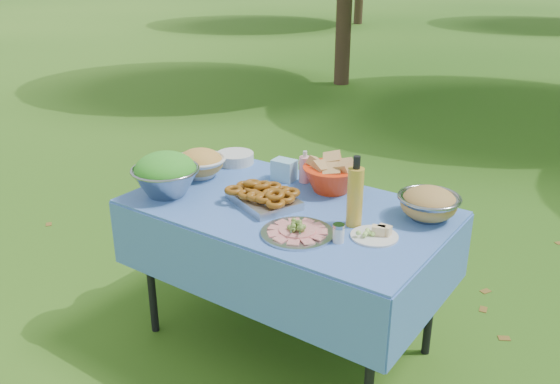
{
  "coord_description": "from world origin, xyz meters",
  "views": [
    {
      "loc": [
        1.41,
        -2.08,
        1.88
      ],
      "look_at": [
        -0.04,
        0.0,
        0.82
      ],
      "focal_mm": 38.0,
      "sensor_mm": 36.0,
      "label": 1
    }
  ],
  "objects_px": {
    "salad_bowl": "(165,174)",
    "bread_bowl": "(332,173)",
    "charcuterie_platter": "(297,227)",
    "picnic_table": "(287,277)",
    "plate_stack": "(235,158)",
    "oil_bottle": "(355,191)",
    "pasta_bowl_steel": "(429,203)"
  },
  "relations": [
    {
      "from": "pasta_bowl_steel",
      "to": "picnic_table",
      "type": "bearing_deg",
      "value": -157.09
    },
    {
      "from": "salad_bowl",
      "to": "plate_stack",
      "type": "xyz_separation_m",
      "value": [
        -0.01,
        0.54,
        -0.08
      ]
    },
    {
      "from": "salad_bowl",
      "to": "oil_bottle",
      "type": "distance_m",
      "value": 0.93
    },
    {
      "from": "picnic_table",
      "to": "charcuterie_platter",
      "type": "height_order",
      "value": "charcuterie_platter"
    },
    {
      "from": "salad_bowl",
      "to": "bread_bowl",
      "type": "xyz_separation_m",
      "value": [
        0.63,
        0.5,
        -0.01
      ]
    },
    {
      "from": "picnic_table",
      "to": "plate_stack",
      "type": "distance_m",
      "value": 0.77
    },
    {
      "from": "bread_bowl",
      "to": "pasta_bowl_steel",
      "type": "distance_m",
      "value": 0.51
    },
    {
      "from": "bread_bowl",
      "to": "oil_bottle",
      "type": "bearing_deg",
      "value": -45.25
    },
    {
      "from": "plate_stack",
      "to": "bread_bowl",
      "type": "relative_size",
      "value": 0.73
    },
    {
      "from": "bread_bowl",
      "to": "oil_bottle",
      "type": "height_order",
      "value": "oil_bottle"
    },
    {
      "from": "bread_bowl",
      "to": "oil_bottle",
      "type": "xyz_separation_m",
      "value": [
        0.28,
        -0.28,
        0.06
      ]
    },
    {
      "from": "plate_stack",
      "to": "picnic_table",
      "type": "bearing_deg",
      "value": -29.16
    },
    {
      "from": "charcuterie_platter",
      "to": "oil_bottle",
      "type": "distance_m",
      "value": 0.29
    },
    {
      "from": "charcuterie_platter",
      "to": "oil_bottle",
      "type": "bearing_deg",
      "value": 55.09
    },
    {
      "from": "salad_bowl",
      "to": "charcuterie_platter",
      "type": "height_order",
      "value": "salad_bowl"
    },
    {
      "from": "salad_bowl",
      "to": "bread_bowl",
      "type": "relative_size",
      "value": 1.14
    },
    {
      "from": "plate_stack",
      "to": "charcuterie_platter",
      "type": "bearing_deg",
      "value": -34.82
    },
    {
      "from": "pasta_bowl_steel",
      "to": "charcuterie_platter",
      "type": "distance_m",
      "value": 0.6
    },
    {
      "from": "salad_bowl",
      "to": "bread_bowl",
      "type": "distance_m",
      "value": 0.8
    },
    {
      "from": "pasta_bowl_steel",
      "to": "charcuterie_platter",
      "type": "xyz_separation_m",
      "value": [
        -0.38,
        -0.46,
        -0.04
      ]
    },
    {
      "from": "picnic_table",
      "to": "bread_bowl",
      "type": "relative_size",
      "value": 5.16
    },
    {
      "from": "pasta_bowl_steel",
      "to": "charcuterie_platter",
      "type": "bearing_deg",
      "value": -129.68
    },
    {
      "from": "plate_stack",
      "to": "charcuterie_platter",
      "type": "xyz_separation_m",
      "value": [
        0.77,
        -0.53,
        0.01
      ]
    },
    {
      "from": "bread_bowl",
      "to": "salad_bowl",
      "type": "bearing_deg",
      "value": -141.36
    },
    {
      "from": "plate_stack",
      "to": "bread_bowl",
      "type": "height_order",
      "value": "bread_bowl"
    },
    {
      "from": "picnic_table",
      "to": "bread_bowl",
      "type": "height_order",
      "value": "bread_bowl"
    },
    {
      "from": "picnic_table",
      "to": "bread_bowl",
      "type": "distance_m",
      "value": 0.55
    },
    {
      "from": "plate_stack",
      "to": "oil_bottle",
      "type": "xyz_separation_m",
      "value": [
        0.92,
        -0.32,
        0.13
      ]
    },
    {
      "from": "picnic_table",
      "to": "charcuterie_platter",
      "type": "distance_m",
      "value": 0.51
    },
    {
      "from": "picnic_table",
      "to": "plate_stack",
      "type": "height_order",
      "value": "plate_stack"
    },
    {
      "from": "charcuterie_platter",
      "to": "bread_bowl",
      "type": "bearing_deg",
      "value": 104.48
    },
    {
      "from": "oil_bottle",
      "to": "picnic_table",
      "type": "bearing_deg",
      "value": 179.65
    }
  ]
}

